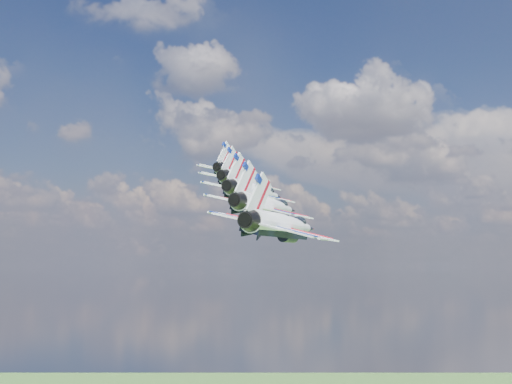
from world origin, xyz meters
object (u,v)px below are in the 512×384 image
Objects in this scene: jet_1 at (247,181)px; jet_3 at (268,206)px; jet_2 at (256,192)px; jet_4 at (283,225)px; jet_0 at (240,173)px.

jet_3 is (16.30, -16.14, -5.31)m from jet_1.
jet_4 is (16.30, -16.14, -5.31)m from jet_2.
jet_3 is (24.45, -24.21, -7.96)m from jet_0.
jet_2 is 23.54m from jet_4.
jet_2 is (8.15, -8.07, -2.65)m from jet_1.
jet_4 is at bearing -58.62° from jet_2.
jet_1 is at bearing 121.38° from jet_3.
jet_2 reaches higher than jet_4.
jet_0 is 35.32m from jet_3.
jet_1 reaches higher than jet_4.
jet_0 is 23.54m from jet_2.
jet_2 reaches higher than jet_3.
jet_4 is (24.45, -24.21, -7.96)m from jet_1.
jet_4 is at bearing -58.62° from jet_3.
jet_0 is 11.77m from jet_1.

